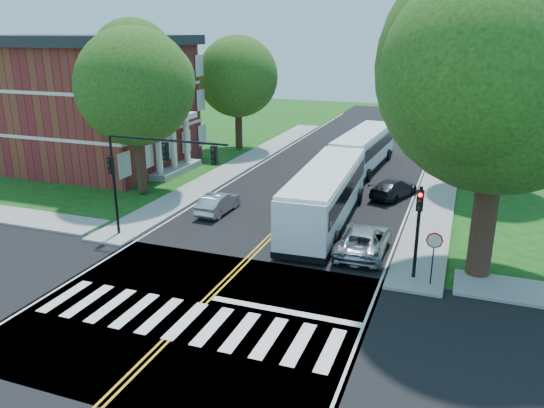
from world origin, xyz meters
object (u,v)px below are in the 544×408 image
at_px(signal_nw, 148,164).
at_px(hatchback, 218,203).
at_px(suv, 364,240).
at_px(bus_follow, 364,149).
at_px(dark_sedan, 394,188).
at_px(bus_lead, 326,194).
at_px(signal_ne, 418,221).

distance_m(signal_nw, hatchback, 6.82).
height_order(signal_nw, suv, signal_nw).
relative_size(bus_follow, dark_sedan, 2.73).
bearing_deg(hatchback, dark_sedan, -142.72).
distance_m(bus_lead, hatchback, 6.97).
distance_m(signal_nw, bus_lead, 10.56).
distance_m(bus_lead, suv, 5.03).
distance_m(bus_follow, suv, 18.15).
height_order(signal_nw, hatchback, signal_nw).
bearing_deg(bus_lead, suv, 126.05).
bearing_deg(hatchback, bus_lead, -173.30).
height_order(signal_nw, signal_ne, signal_nw).
relative_size(signal_ne, hatchback, 1.10).
relative_size(suv, dark_sedan, 1.17).
bearing_deg(signal_ne, bus_lead, 133.63).
bearing_deg(signal_ne, hatchback, 156.44).
xyz_separation_m(hatchback, suv, (9.94, -3.19, 0.08)).
relative_size(signal_ne, suv, 0.83).
height_order(signal_ne, dark_sedan, signal_ne).
bearing_deg(suv, dark_sedan, -91.40).
xyz_separation_m(bus_follow, hatchback, (-6.45, -14.59, -1.01)).
xyz_separation_m(signal_ne, hatchback, (-12.76, 5.56, -2.30)).
bearing_deg(bus_lead, hatchback, 2.41).
relative_size(bus_lead, dark_sedan, 2.92).
height_order(bus_lead, suv, bus_lead).
bearing_deg(bus_lead, signal_ne, 130.74).
distance_m(signal_nw, suv, 12.05).
relative_size(signal_nw, bus_follow, 0.58).
bearing_deg(dark_sedan, bus_follow, -43.77).
xyz_separation_m(signal_nw, dark_sedan, (11.33, 12.83, -3.71)).
bearing_deg(bus_follow, suv, 104.09).
bearing_deg(bus_follow, hatchback, 69.12).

